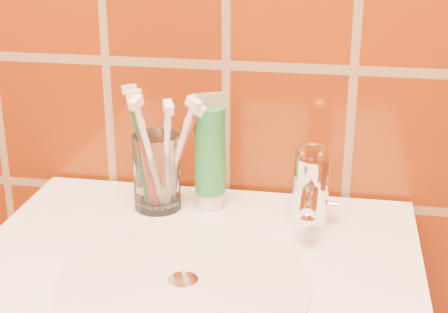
# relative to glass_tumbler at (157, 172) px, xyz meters

# --- Properties ---
(glass_tumbler) EXTENTS (0.07, 0.07, 0.11)m
(glass_tumbler) POSITION_rel_glass_tumbler_xyz_m (0.00, 0.00, 0.00)
(glass_tumbler) COLOR white
(glass_tumbler) RESTS_ON pedestal_sink
(toothpaste_tube) EXTENTS (0.05, 0.04, 0.17)m
(toothpaste_tube) POSITION_rel_glass_tumbler_xyz_m (0.07, 0.01, 0.03)
(toothpaste_tube) COLOR white
(toothpaste_tube) RESTS_ON pedestal_sink
(faucet) EXTENTS (0.05, 0.11, 0.12)m
(faucet) POSITION_rel_glass_tumbler_xyz_m (0.22, -0.02, 0.01)
(faucet) COLOR white
(faucet) RESTS_ON pedestal_sink
(toothbrush_0) EXTENTS (0.08, 0.14, 0.20)m
(toothbrush_0) POSITION_rel_glass_tumbler_xyz_m (0.00, -0.03, 0.03)
(toothbrush_0) COLOR white
(toothbrush_0) RESTS_ON glass_tumbler
(toothbrush_1) EXTENTS (0.05, 0.05, 0.19)m
(toothbrush_1) POSITION_rel_glass_tumbler_xyz_m (-0.01, -0.01, 0.03)
(toothbrush_1) COLOR #B74027
(toothbrush_1) RESTS_ON glass_tumbler
(toothbrush_2) EXTENTS (0.11, 0.10, 0.19)m
(toothbrush_2) POSITION_rel_glass_tumbler_xyz_m (-0.02, 0.00, 0.03)
(toothbrush_2) COLOR #1C6B40
(toothbrush_2) RESTS_ON glass_tumbler
(toothbrush_3) EXTENTS (0.11, 0.10, 0.17)m
(toothbrush_3) POSITION_rel_glass_tumbler_xyz_m (0.03, 0.00, 0.02)
(toothbrush_3) COLOR red
(toothbrush_3) RESTS_ON glass_tumbler
(toothbrush_4) EXTENTS (0.10, 0.13, 0.19)m
(toothbrush_4) POSITION_rel_glass_tumbler_xyz_m (0.02, -0.02, 0.03)
(toothbrush_4) COLOR white
(toothbrush_4) RESTS_ON glass_tumbler
(toothbrush_5) EXTENTS (0.15, 0.14, 0.19)m
(toothbrush_5) POSITION_rel_glass_tumbler_xyz_m (0.03, -0.01, 0.03)
(toothbrush_5) COLOR silver
(toothbrush_5) RESTS_ON glass_tumbler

